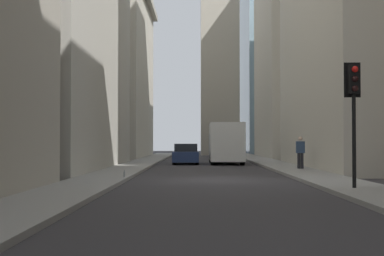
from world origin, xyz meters
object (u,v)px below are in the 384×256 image
object	(u,v)px
delivery_truck	(226,143)
pedestrian	(300,151)
discarded_bottle	(124,174)
traffic_light_foreground	(354,95)
sedan_navy	(186,154)

from	to	relation	value
delivery_truck	pedestrian	size ratio (longest dim) A/B	3.78
discarded_bottle	pedestrian	bearing A→B (deg)	-50.39
traffic_light_foreground	pedestrian	bearing A→B (deg)	-2.88
pedestrian	traffic_light_foreground	bearing A→B (deg)	177.12
sedan_navy	traffic_light_foreground	size ratio (longest dim) A/B	1.09
sedan_navy	discarded_bottle	xyz separation A→B (m)	(-16.17, 2.18, -0.42)
traffic_light_foreground	discarded_bottle	size ratio (longest dim) A/B	14.54
sedan_navy	discarded_bottle	distance (m)	16.32
delivery_truck	sedan_navy	bearing A→B (deg)	95.62
sedan_navy	traffic_light_foreground	world-z (taller)	traffic_light_foreground
delivery_truck	traffic_light_foreground	xyz separation A→B (m)	(-21.53, -2.86, 1.57)
sedan_navy	pedestrian	size ratio (longest dim) A/B	2.52
pedestrian	discarded_bottle	world-z (taller)	pedestrian
pedestrian	delivery_truck	bearing A→B (deg)	20.17
sedan_navy	traffic_light_foreground	distance (m)	22.13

